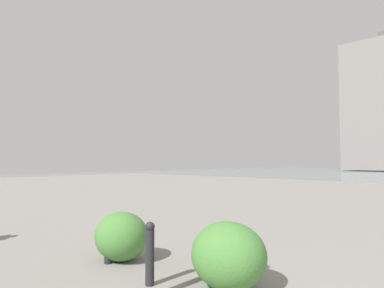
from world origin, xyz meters
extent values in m
cylinder|color=#232328|center=(3.80, -0.92, 0.37)|extent=(0.12, 0.12, 0.73)
sphere|color=#232328|center=(3.80, -0.92, 0.77)|extent=(0.13, 0.13, 0.13)
cylinder|color=#232328|center=(5.03, -1.10, 0.28)|extent=(0.12, 0.12, 0.56)
sphere|color=#232328|center=(5.03, -1.10, 0.60)|extent=(0.13, 0.13, 0.13)
ellipsoid|color=#477F38|center=(5.01, -1.34, 0.40)|extent=(0.94, 0.85, 0.80)
ellipsoid|color=#477F38|center=(2.94, -1.51, 0.43)|extent=(1.02, 0.91, 0.86)
camera|label=1|loc=(0.27, 2.11, 1.66)|focal=31.92mm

